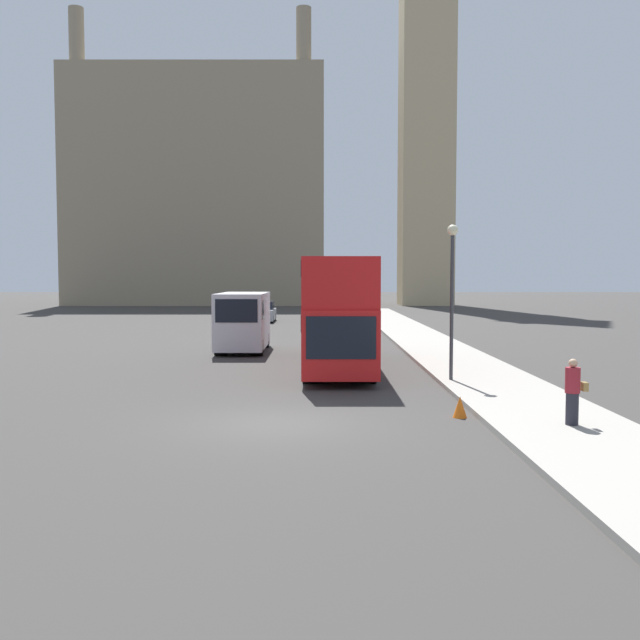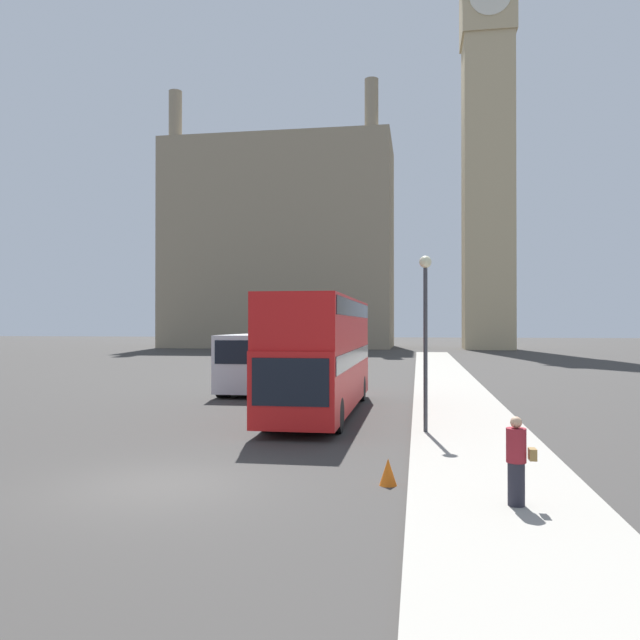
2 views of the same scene
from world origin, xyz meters
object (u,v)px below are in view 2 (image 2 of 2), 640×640
street_lamp (425,314)px  parked_sedan (313,355)px  clock_tower (488,109)px  white_van (252,362)px  pedestrian (517,461)px  red_double_decker_bus (322,350)px

street_lamp → parked_sedan: bearing=105.1°
clock_tower → parked_sedan: (-17.88, -34.07, -31.37)m
clock_tower → street_lamp: 73.44m
clock_tower → white_van: size_ratio=11.32×
clock_tower → pedestrian: bearing=-95.8°
red_double_decker_bus → street_lamp: bearing=-48.5°
clock_tower → pedestrian: (-7.51, -74.36, -31.18)m
clock_tower → parked_sedan: size_ratio=13.04×
clock_tower → street_lamp: size_ratio=12.17×
red_double_decker_bus → white_van: 7.58m
pedestrian → parked_sedan: size_ratio=0.32×
red_double_decker_bus → parked_sedan: 29.31m
street_lamp → parked_sedan: street_lamp is taller
clock_tower → parked_sedan: bearing=-117.7°
red_double_decker_bus → parked_sedan: (-5.18, 28.81, -1.63)m
clock_tower → red_double_decker_bus: (-12.70, -62.88, -29.74)m
white_van → pedestrian: white_van is taller
pedestrian → clock_tower: bearing=84.2°
white_van → pedestrian: bearing=-61.6°
pedestrian → parked_sedan: 41.60m
white_van → street_lamp: bearing=-52.1°
street_lamp → clock_tower: bearing=82.4°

